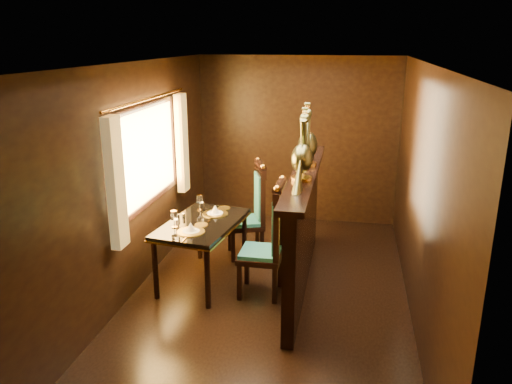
% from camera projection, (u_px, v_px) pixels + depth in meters
% --- Properties ---
extents(ground, '(5.00, 5.00, 0.00)m').
position_uv_depth(ground, '(270.00, 294.00, 5.57)').
color(ground, black).
rests_on(ground, ground).
extents(room_shell, '(3.04, 5.04, 2.52)m').
position_uv_depth(room_shell, '(263.00, 155.00, 5.13)').
color(room_shell, black).
rests_on(room_shell, ground).
extents(partition, '(0.26, 2.70, 1.36)m').
position_uv_depth(partition, '(303.00, 227.00, 5.58)').
color(partition, black).
rests_on(partition, ground).
extents(dining_table, '(0.93, 1.34, 0.94)m').
position_uv_depth(dining_table, '(202.00, 227.00, 5.69)').
color(dining_table, black).
rests_on(dining_table, ground).
extents(chair_left, '(0.47, 0.53, 1.33)m').
position_uv_depth(chair_left, '(272.00, 236.00, 5.37)').
color(chair_left, black).
rests_on(chair_left, ground).
extents(chair_right, '(0.59, 0.60, 1.27)m').
position_uv_depth(chair_right, '(254.00, 207.00, 6.40)').
color(chair_right, black).
rests_on(chair_right, ground).
extents(peacock_left, '(0.22, 0.60, 0.71)m').
position_uv_depth(peacock_left, '(302.00, 146.00, 4.93)').
color(peacock_left, '#184A33').
rests_on(peacock_left, partition).
extents(peacock_right, '(0.23, 0.61, 0.73)m').
position_uv_depth(peacock_right, '(308.00, 134.00, 5.50)').
color(peacock_right, '#184A33').
rests_on(peacock_right, partition).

